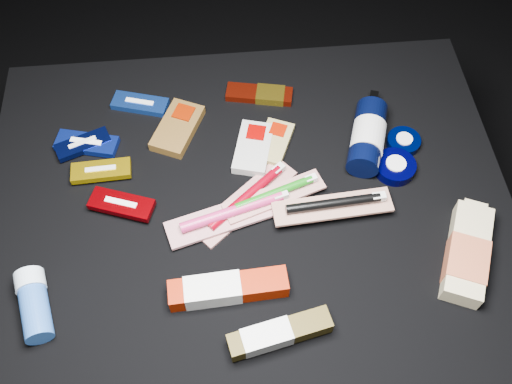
{
  "coord_description": "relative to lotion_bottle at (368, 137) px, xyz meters",
  "views": [
    {
      "loc": [
        -0.04,
        -0.54,
        1.31
      ],
      "look_at": [
        0.01,
        0.01,
        0.42
      ],
      "focal_mm": 40.0,
      "sensor_mm": 36.0,
      "label": 1
    }
  ],
  "objects": [
    {
      "name": "toothbrush_pack_2",
      "position": [
        -0.19,
        -0.11,
        -0.01
      ],
      "size": [
        0.2,
        0.1,
        0.02
      ],
      "rotation": [
        0.0,
        0.0,
        0.33
      ],
      "color": "silver",
      "rests_on": "cloth_table"
    },
    {
      "name": "toothbrush_pack_0",
      "position": [
        -0.24,
        -0.1,
        -0.02
      ],
      "size": [
        0.21,
        0.19,
        0.03
      ],
      "rotation": [
        0.0,
        0.0,
        0.7
      ],
      "color": "beige",
      "rests_on": "cloth_table"
    },
    {
      "name": "cream_tin_lower",
      "position": [
        0.04,
        -0.06,
        -0.02
      ],
      "size": [
        0.08,
        0.08,
        0.02
      ],
      "rotation": [
        0.0,
        0.0,
        -0.41
      ],
      "color": "black",
      "rests_on": "cloth_table"
    },
    {
      "name": "luna_bar_4",
      "position": [
        -0.47,
        -0.1,
        -0.01
      ],
      "size": [
        0.12,
        0.08,
        0.02
      ],
      "rotation": [
        0.0,
        0.0,
        -0.35
      ],
      "color": "#810005",
      "rests_on": "cloth_table"
    },
    {
      "name": "toothbrush_pack_3",
      "position": [
        -0.09,
        -0.15,
        -0.0
      ],
      "size": [
        0.22,
        0.06,
        0.02
      ],
      "rotation": [
        0.0,
        0.0,
        0.06
      ],
      "color": "#AFA9A2",
      "rests_on": "cloth_table"
    },
    {
      "name": "cloth_table",
      "position": [
        -0.24,
        -0.11,
        -0.23
      ],
      "size": [
        0.98,
        0.78,
        0.4
      ],
      "primitive_type": "cube",
      "color": "black",
      "rests_on": "ground"
    },
    {
      "name": "cream_tin_upper",
      "position": [
        0.07,
        -0.0,
        -0.02
      ],
      "size": [
        0.07,
        0.07,
        0.02
      ],
      "rotation": [
        0.0,
        0.0,
        0.27
      ],
      "color": "black",
      "rests_on": "cloth_table"
    },
    {
      "name": "lotion_bottle",
      "position": [
        0.0,
        0.0,
        0.0
      ],
      "size": [
        0.11,
        0.2,
        0.06
      ],
      "rotation": [
        0.0,
        0.0,
        -0.32
      ],
      "color": "black",
      "rests_on": "cloth_table"
    },
    {
      "name": "ground",
      "position": [
        -0.24,
        -0.11,
        -0.43
      ],
      "size": [
        3.0,
        3.0,
        0.0
      ],
      "primitive_type": "plane",
      "color": "black",
      "rests_on": "ground"
    },
    {
      "name": "power_bar",
      "position": [
        -0.19,
        0.15,
        -0.02
      ],
      "size": [
        0.14,
        0.07,
        0.02
      ],
      "rotation": [
        0.0,
        0.0,
        -0.2
      ],
      "color": "#6A1206",
      "rests_on": "cloth_table"
    },
    {
      "name": "toothpaste_carton_green",
      "position": [
        -0.22,
        -0.37,
        -0.01
      ],
      "size": [
        0.17,
        0.07,
        0.03
      ],
      "rotation": [
        0.0,
        0.0,
        0.21
      ],
      "color": "#3C300C",
      "rests_on": "cloth_table"
    },
    {
      "name": "toothbrush_pack_1",
      "position": [
        -0.27,
        -0.14,
        -0.01
      ],
      "size": [
        0.25,
        0.12,
        0.03
      ],
      "rotation": [
        0.0,
        0.0,
        0.27
      ],
      "color": "silver",
      "rests_on": "cloth_table"
    },
    {
      "name": "clif_bar_2",
      "position": [
        -0.18,
        0.02,
        -0.02
      ],
      "size": [
        0.09,
        0.12,
        0.02
      ],
      "rotation": [
        0.0,
        0.0,
        -0.41
      ],
      "color": "#998B4E",
      "rests_on": "cloth_table"
    },
    {
      "name": "luna_bar_0",
      "position": [
        -0.44,
        0.15,
        -0.02
      ],
      "size": [
        0.12,
        0.07,
        0.02
      ],
      "rotation": [
        0.0,
        0.0,
        -0.29
      ],
      "color": "#173F9F",
      "rests_on": "cloth_table"
    },
    {
      "name": "toothpaste_carton_red",
      "position": [
        -0.3,
        -0.28,
        -0.01
      ],
      "size": [
        0.2,
        0.05,
        0.04
      ],
      "rotation": [
        0.0,
        0.0,
        0.05
      ],
      "color": "#8D1600",
      "rests_on": "cloth_table"
    },
    {
      "name": "bodywash_bottle",
      "position": [
        0.12,
        -0.26,
        -0.01
      ],
      "size": [
        0.13,
        0.2,
        0.04
      ],
      "rotation": [
        0.0,
        0.0,
        -0.41
      ],
      "color": "#C8B889",
      "rests_on": "cloth_table"
    },
    {
      "name": "deodorant_stick",
      "position": [
        -0.61,
        -0.28,
        -0.01
      ],
      "size": [
        0.08,
        0.13,
        0.05
      ],
      "rotation": [
        0.0,
        0.0,
        0.26
      ],
      "color": "#2754A3",
      "rests_on": "cloth_table"
    },
    {
      "name": "luna_bar_3",
      "position": [
        -0.51,
        -0.02,
        -0.02
      ],
      "size": [
        0.11,
        0.05,
        0.01
      ],
      "rotation": [
        0.0,
        0.0,
        0.04
      ],
      "color": "#C29A08",
      "rests_on": "cloth_table"
    },
    {
      "name": "luna_bar_2",
      "position": [
        -0.55,
        0.05,
        -0.02
      ],
      "size": [
        0.11,
        0.08,
        0.01
      ],
      "rotation": [
        0.0,
        0.0,
        0.37
      ],
      "color": "black",
      "rests_on": "cloth_table"
    },
    {
      "name": "clif_bar_1",
      "position": [
        -0.22,
        0.01,
        -0.02
      ],
      "size": [
        0.09,
        0.13,
        0.02
      ],
      "rotation": [
        0.0,
        0.0,
        -0.26
      ],
      "color": "#AEAFA7",
      "rests_on": "cloth_table"
    },
    {
      "name": "clif_bar_0",
      "position": [
        -0.37,
        0.08,
        -0.02
      ],
      "size": [
        0.11,
        0.14,
        0.02
      ],
      "rotation": [
        0.0,
        0.0,
        -0.43
      ],
      "color": "#583C17",
      "rests_on": "cloth_table"
    },
    {
      "name": "luna_bar_1",
      "position": [
        -0.55,
        0.05,
        -0.02
      ],
      "size": [
        0.13,
        0.07,
        0.02
      ],
      "rotation": [
        0.0,
        0.0,
        -0.25
      ],
      "color": "#102596",
      "rests_on": "cloth_table"
    }
  ]
}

